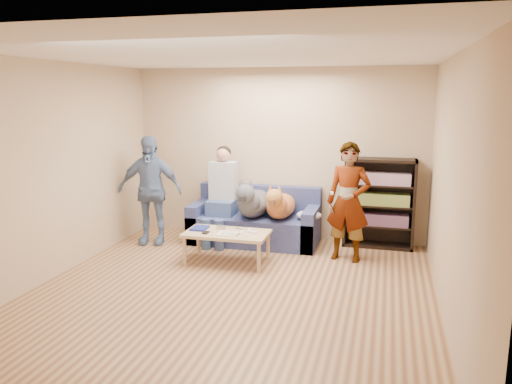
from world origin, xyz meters
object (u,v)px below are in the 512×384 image
(person_seated, at_px, (222,192))
(bookshelf, at_px, (379,201))
(person_standing_left, at_px, (150,190))
(coffee_table, at_px, (227,235))
(notebook_blue, at_px, (200,228))
(camera_silver, at_px, (221,227))
(person_standing_right, at_px, (348,202))
(dog_gray, at_px, (253,202))
(sofa, at_px, (255,223))
(dog_tan, at_px, (280,205))

(person_seated, xyz_separation_m, bookshelf, (2.29, 0.36, -0.09))
(person_seated, height_order, bookshelf, person_seated)
(person_standing_left, bearing_deg, coffee_table, -31.83)
(notebook_blue, height_order, camera_silver, camera_silver)
(person_standing_right, height_order, dog_gray, person_standing_right)
(person_standing_right, xyz_separation_m, person_seated, (-1.90, 0.37, -0.02))
(dog_gray, distance_m, coffee_table, 0.90)
(sofa, height_order, coffee_table, sofa)
(person_standing_left, distance_m, camera_silver, 1.38)
(person_standing_right, bearing_deg, sofa, 170.53)
(dog_gray, xyz_separation_m, bookshelf, (1.79, 0.42, 0.03))
(person_standing_left, distance_m, coffee_table, 1.55)
(sofa, xyz_separation_m, person_seated, (-0.49, -0.13, 0.49))
(person_standing_left, relative_size, dog_tan, 1.40)
(notebook_blue, height_order, coffee_table, notebook_blue)
(coffee_table, relative_size, bookshelf, 0.85)
(dog_gray, bearing_deg, notebook_blue, -123.33)
(dog_gray, xyz_separation_m, dog_tan, (0.40, 0.02, -0.02))
(notebook_blue, relative_size, sofa, 0.14)
(person_standing_right, bearing_deg, bookshelf, 71.76)
(sofa, bearing_deg, camera_silver, -104.25)
(person_standing_right, distance_m, person_seated, 1.94)
(person_standing_left, height_order, dog_gray, person_standing_left)
(notebook_blue, distance_m, coffee_table, 0.41)
(person_standing_right, xyz_separation_m, coffee_table, (-1.52, -0.54, -0.42))
(person_seated, bearing_deg, camera_silver, -71.96)
(camera_silver, bearing_deg, sofa, 75.75)
(notebook_blue, height_order, sofa, sofa)
(notebook_blue, height_order, bookshelf, bookshelf)
(notebook_blue, bearing_deg, person_standing_left, 152.14)
(camera_silver, height_order, sofa, sofa)
(camera_silver, bearing_deg, person_standing_left, 160.45)
(person_standing_right, relative_size, person_standing_left, 0.99)
(person_seated, height_order, dog_gray, person_seated)
(sofa, distance_m, person_seated, 0.70)
(dog_tan, xyz_separation_m, coffee_table, (-0.52, -0.87, -0.25))
(person_seated, xyz_separation_m, coffee_table, (0.38, -0.91, -0.40))
(notebook_blue, relative_size, dog_tan, 0.22)
(person_seated, distance_m, coffee_table, 1.06)
(notebook_blue, relative_size, dog_gray, 0.21)
(camera_silver, height_order, dog_tan, dog_tan)
(notebook_blue, bearing_deg, camera_silver, 14.04)
(coffee_table, bearing_deg, person_standing_left, 157.64)
(person_standing_right, bearing_deg, person_seated, 178.87)
(coffee_table, bearing_deg, dog_gray, 81.57)
(sofa, bearing_deg, person_standing_right, -19.27)
(notebook_blue, bearing_deg, sofa, 62.49)
(person_standing_left, height_order, coffee_table, person_standing_left)
(camera_silver, height_order, bookshelf, bookshelf)
(camera_silver, distance_m, coffee_table, 0.18)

